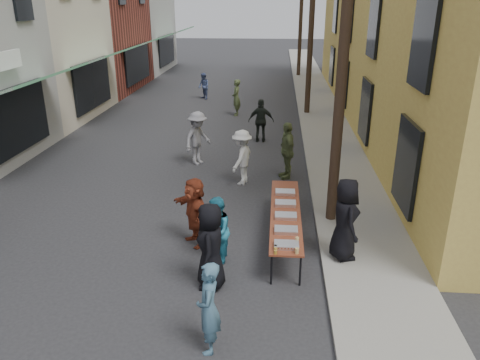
% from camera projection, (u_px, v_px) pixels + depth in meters
% --- Properties ---
extents(ground, '(120.00, 120.00, 0.00)m').
position_uv_depth(ground, '(137.00, 278.00, 9.76)').
color(ground, '#28282B').
rests_on(ground, ground).
extents(sidewalk, '(2.20, 60.00, 0.10)m').
position_uv_depth(sidewalk, '(321.00, 113.00, 23.29)').
color(sidewalk, gray).
rests_on(sidewalk, ground).
extents(storefront_row, '(8.00, 37.00, 9.00)m').
position_uv_depth(storefront_row, '(17.00, 26.00, 22.89)').
color(storefront_row, maroon).
rests_on(storefront_row, ground).
extents(building_ochre, '(10.00, 28.00, 10.00)m').
position_uv_depth(building_ochre, '(473.00, 8.00, 20.09)').
color(building_ochre, gold).
rests_on(building_ochre, ground).
extents(utility_pole_near, '(0.26, 0.26, 9.00)m').
position_uv_depth(utility_pole_near, '(344.00, 43.00, 10.58)').
color(utility_pole_near, '#2D2116').
rests_on(utility_pole_near, ground).
extents(utility_pole_mid, '(0.26, 0.26, 9.00)m').
position_uv_depth(utility_pole_mid, '(312.00, 19.00, 21.71)').
color(utility_pole_mid, '#2D2116').
rests_on(utility_pole_mid, ground).
extents(utility_pole_far, '(0.26, 0.26, 9.00)m').
position_uv_depth(utility_pole_far, '(301.00, 11.00, 32.84)').
color(utility_pole_far, '#2D2116').
rests_on(utility_pole_far, ground).
extents(serving_table, '(0.70, 4.00, 0.75)m').
position_uv_depth(serving_table, '(286.00, 213.00, 11.02)').
color(serving_table, maroon).
rests_on(serving_table, ground).
extents(catering_tray_sausage, '(0.50, 0.33, 0.08)m').
position_uv_depth(catering_tray_sausage, '(286.00, 245.00, 9.46)').
color(catering_tray_sausage, maroon).
rests_on(catering_tray_sausage, serving_table).
extents(catering_tray_foil_b, '(0.50, 0.33, 0.08)m').
position_uv_depth(catering_tray_foil_b, '(286.00, 230.00, 10.06)').
color(catering_tray_foil_b, '#B2B2B7').
rests_on(catering_tray_foil_b, serving_table).
extents(catering_tray_buns, '(0.50, 0.33, 0.08)m').
position_uv_depth(catering_tray_buns, '(286.00, 216.00, 10.71)').
color(catering_tray_buns, tan).
rests_on(catering_tray_buns, serving_table).
extents(catering_tray_foil_d, '(0.50, 0.33, 0.08)m').
position_uv_depth(catering_tray_foil_d, '(285.00, 203.00, 11.36)').
color(catering_tray_foil_d, '#B2B2B7').
rests_on(catering_tray_foil_d, serving_table).
extents(catering_tray_buns_end, '(0.50, 0.33, 0.08)m').
position_uv_depth(catering_tray_buns_end, '(285.00, 192.00, 12.01)').
color(catering_tray_buns_end, tan).
rests_on(catering_tray_buns_end, serving_table).
extents(condiment_jar_a, '(0.07, 0.07, 0.08)m').
position_uv_depth(condiment_jar_a, '(275.00, 252.00, 9.19)').
color(condiment_jar_a, '#A57F26').
rests_on(condiment_jar_a, serving_table).
extents(condiment_jar_b, '(0.07, 0.07, 0.08)m').
position_uv_depth(condiment_jar_b, '(275.00, 250.00, 9.29)').
color(condiment_jar_b, '#A57F26').
rests_on(condiment_jar_b, serving_table).
extents(condiment_jar_c, '(0.07, 0.07, 0.08)m').
position_uv_depth(condiment_jar_c, '(276.00, 247.00, 9.38)').
color(condiment_jar_c, '#A57F26').
rests_on(condiment_jar_c, serving_table).
extents(cup_stack, '(0.08, 0.08, 0.12)m').
position_uv_depth(cup_stack, '(297.00, 251.00, 9.20)').
color(cup_stack, tan).
rests_on(cup_stack, serving_table).
extents(guest_front_a, '(0.60, 0.90, 1.80)m').
position_uv_depth(guest_front_a, '(211.00, 246.00, 9.19)').
color(guest_front_a, black).
rests_on(guest_front_a, ground).
extents(guest_front_b, '(0.44, 0.62, 1.62)m').
position_uv_depth(guest_front_b, '(209.00, 308.00, 7.51)').
color(guest_front_b, '#456D86').
rests_on(guest_front_b, ground).
extents(guest_front_c, '(0.58, 0.75, 1.53)m').
position_uv_depth(guest_front_c, '(217.00, 231.00, 10.08)').
color(guest_front_c, teal).
rests_on(guest_front_c, ground).
extents(guest_front_d, '(0.95, 1.26, 1.72)m').
position_uv_depth(guest_front_d, '(242.00, 157.00, 14.39)').
color(guest_front_d, silver).
rests_on(guest_front_d, ground).
extents(guest_front_e, '(0.73, 1.16, 1.84)m').
position_uv_depth(guest_front_e, '(287.00, 150.00, 14.85)').
color(guest_front_e, '#5B693C').
rests_on(guest_front_e, ground).
extents(guest_queue_back, '(1.26, 1.55, 1.65)m').
position_uv_depth(guest_queue_back, '(195.00, 212.00, 10.85)').
color(guest_queue_back, maroon).
rests_on(guest_queue_back, ground).
extents(server, '(0.77, 1.01, 1.84)m').
position_uv_depth(server, '(345.00, 219.00, 10.04)').
color(server, black).
rests_on(server, sidewalk).
extents(passerby_left, '(1.20, 1.38, 1.85)m').
position_uv_depth(passerby_left, '(198.00, 138.00, 16.11)').
color(passerby_left, gray).
rests_on(passerby_left, ground).
extents(passerby_mid, '(1.02, 0.43, 1.73)m').
position_uv_depth(passerby_mid, '(261.00, 121.00, 18.63)').
color(passerby_mid, black).
rests_on(passerby_mid, ground).
extents(passerby_right, '(0.47, 0.67, 1.76)m').
position_uv_depth(passerby_right, '(236.00, 98.00, 22.82)').
color(passerby_right, '#4B5933').
rests_on(passerby_right, ground).
extents(passerby_far, '(0.87, 0.91, 1.47)m').
position_uv_depth(passerby_far, '(204.00, 86.00, 26.52)').
color(passerby_far, '#47588A').
rests_on(passerby_far, ground).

